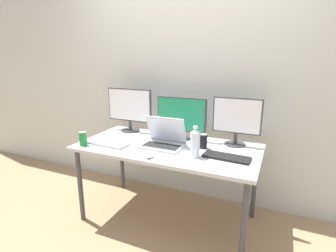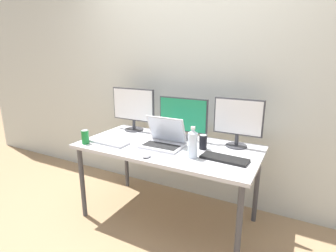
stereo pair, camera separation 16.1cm
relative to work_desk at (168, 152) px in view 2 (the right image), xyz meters
The scene contains 13 objects.
ground_plane 0.68m from the work_desk, ahead, with size 16.00×16.00×0.00m, color #9E7F5B.
wall_back 0.86m from the work_desk, 90.00° to the left, with size 7.00×0.08×2.60m, color silver.
work_desk is the anchor object (origin of this frame).
monitor_left 0.69m from the work_desk, 154.41° to the left, with size 0.50×0.20×0.45m.
monitor_center 0.37m from the work_desk, 83.32° to the left, with size 0.49×0.21×0.40m.
monitor_right 0.67m from the work_desk, 25.46° to the left, with size 0.42×0.19×0.43m.
laptop_silver 0.13m from the work_desk, 126.81° to the right, with size 0.36×0.26×0.26m.
keyboard_main 0.57m from the work_desk, 159.24° to the right, with size 0.42×0.14×0.02m, color #B2B2B7.
keyboard_aux 0.55m from the work_desk, ahead, with size 0.36×0.14×0.02m, color black.
mouse_by_keyboard 0.34m from the work_desk, 92.96° to the right, with size 0.06×0.09×0.03m, color silver.
water_bottle 0.39m from the work_desk, 27.95° to the right, with size 0.08×0.08×0.25m.
soda_can_near_keyboard 0.34m from the work_desk, 11.11° to the left, with size 0.07×0.07×0.13m.
soda_can_by_laptop 0.76m from the work_desk, 156.02° to the right, with size 0.07×0.07×0.13m.
Camera 2 is at (1.04, -1.95, 1.52)m, focal length 28.00 mm.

